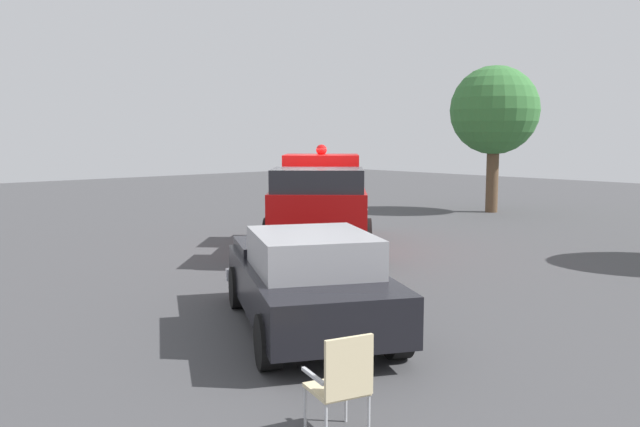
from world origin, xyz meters
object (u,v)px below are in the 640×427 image
Objects in this scene: lawn_chair_by_car at (343,379)px; spectator_seated at (358,207)px; spectator_standing at (314,192)px; oak_tree_left at (494,111)px; lawn_chair_near_truck at (359,211)px; classic_hot_rod at (307,278)px; vintage_fire_truck at (320,202)px.

lawn_chair_by_car is 0.79× the size of spectator_seated.
spectator_standing reaches higher than spectator_seated.
lawn_chair_near_truck is at bearing 179.30° from oak_tree_left.
classic_hot_rod is at bearing -156.66° from oak_tree_left.
spectator_standing reaches higher than lawn_chair_near_truck.
spectator_seated is at bearing 28.20° from vintage_fire_truck.
vintage_fire_truck is 10.54m from oak_tree_left.
lawn_chair_near_truck is 0.19× the size of oak_tree_left.
lawn_chair_near_truck is at bearing 43.46° from lawn_chair_by_car.
oak_tree_left reaches higher than spectator_seated.
spectator_standing is (0.60, 2.63, 0.27)m from spectator_seated.
spectator_seated is at bearing 43.54° from lawn_chair_by_car.
spectator_seated is at bearing -102.86° from spectator_standing.
classic_hot_rod is at bearing 54.06° from lawn_chair_by_car.
lawn_chair_by_car is 13.35m from spectator_seated.
vintage_fire_truck reaches higher than spectator_standing.
lawn_chair_near_truck is at bearing 36.01° from spectator_seated.
lawn_chair_by_car is 0.61× the size of spectator_standing.
vintage_fire_truck is 5.58m from spectator_standing.
spectator_seated is (7.62, 6.36, -0.05)m from classic_hot_rod.
lawn_chair_by_car is at bearing -136.54° from lawn_chair_near_truck.
classic_hot_rod is 16.31m from oak_tree_left.
spectator_standing is at bearing 49.00° from lawn_chair_by_car.
oak_tree_left is at bearing -0.70° from lawn_chair_near_truck.
oak_tree_left reaches higher than lawn_chair_by_car.
classic_hot_rod is (-4.61, -4.74, -0.45)m from vintage_fire_truck.
lawn_chair_by_car is (-2.06, -2.84, -0.16)m from classic_hot_rod.
lawn_chair_by_car is 15.68m from spectator_standing.
spectator_standing is (3.61, 4.25, -0.23)m from vintage_fire_truck.
lawn_chair_near_truck is 0.61× the size of spectator_standing.
oak_tree_left is (6.99, -0.08, 3.13)m from lawn_chair_near_truck.
spectator_standing reaches higher than classic_hot_rod.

